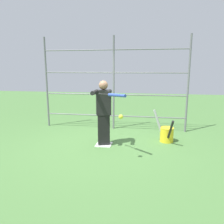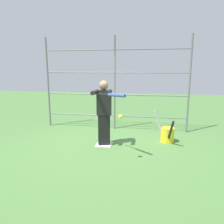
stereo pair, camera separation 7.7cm
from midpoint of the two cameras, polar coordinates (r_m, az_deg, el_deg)
ground_plane at (r=5.78m, az=-1.70°, el=-8.54°), size 24.00×24.00×0.00m
home_plate at (r=5.77m, az=-1.70°, el=-8.45°), size 0.40×0.40×0.02m
fence_backstop at (r=7.02m, az=1.00°, el=7.40°), size 4.63×0.06×2.96m
batter at (r=5.52m, az=-1.79°, el=0.24°), size 0.41×0.65×1.67m
baseball_bat_swinging at (r=4.62m, az=1.05°, el=4.44°), size 0.70×0.59×0.10m
softball_in_flight at (r=4.48m, az=2.69°, el=-1.26°), size 0.10×0.10×0.10m
bat_bucket at (r=6.10m, az=14.52°, el=-5.61°), size 0.57×0.73×0.88m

